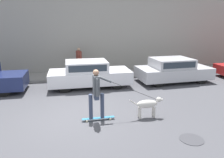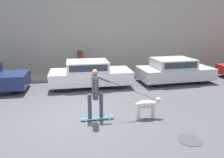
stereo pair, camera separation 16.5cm
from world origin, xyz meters
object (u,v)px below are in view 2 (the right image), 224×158
(skateboarder, at_px, (96,92))
(parked_car_1, at_px, (90,74))
(pedestrian_with_bag, at_px, (81,60))
(dog, at_px, (147,105))
(parked_car_2, at_px, (174,70))

(skateboarder, bearing_deg, parked_car_1, 87.09)
(pedestrian_with_bag, bearing_deg, dog, 90.77)
(parked_car_1, relative_size, dog, 3.47)
(parked_car_2, height_order, pedestrian_with_bag, pedestrian_with_bag)
(parked_car_2, relative_size, skateboarder, 1.52)
(parked_car_2, bearing_deg, skateboarder, -142.06)
(parked_car_1, xyz_separation_m, pedestrian_with_bag, (-0.33, 2.28, 0.36))
(dog, bearing_deg, skateboarder, 177.17)
(parked_car_2, distance_m, skateboarder, 6.23)
(dog, xyz_separation_m, pedestrian_with_bag, (-1.85, 6.40, 0.53))
(parked_car_2, xyz_separation_m, dog, (-3.05, -4.11, -0.15))
(skateboarder, height_order, pedestrian_with_bag, skateboarder)
(skateboarder, bearing_deg, pedestrian_with_bag, 91.12)
(parked_car_2, bearing_deg, parked_car_1, 178.04)
(parked_car_2, xyz_separation_m, pedestrian_with_bag, (-4.90, 2.28, 0.37))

